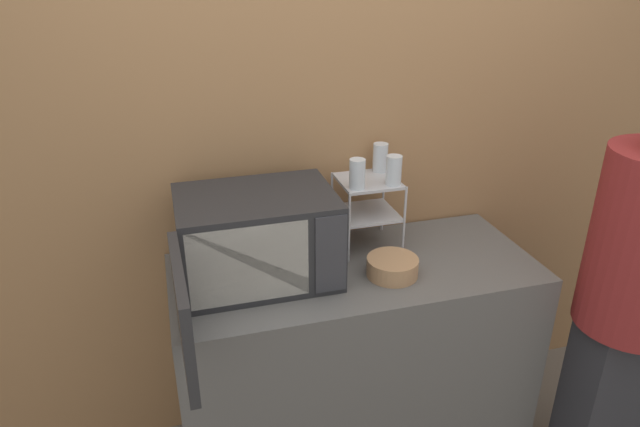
{
  "coord_description": "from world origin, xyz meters",
  "views": [
    {
      "loc": [
        -0.67,
        -1.53,
        2.07
      ],
      "look_at": [
        -0.14,
        0.35,
        1.17
      ],
      "focal_mm": 32.0,
      "sensor_mm": 36.0,
      "label": 1
    }
  ],
  "objects_px": {
    "microwave": "(254,240)",
    "bowl": "(392,267)",
    "dish_rack": "(368,199)",
    "glass_front_right": "(394,170)",
    "glass_front_left": "(357,174)",
    "person": "(636,284)",
    "glass_back_right": "(380,157)"
  },
  "relations": [
    {
      "from": "glass_back_right",
      "to": "glass_front_right",
      "type": "bearing_deg",
      "value": -92.07
    },
    {
      "from": "microwave",
      "to": "glass_front_left",
      "type": "bearing_deg",
      "value": 10.95
    },
    {
      "from": "dish_rack",
      "to": "microwave",
      "type": "bearing_deg",
      "value": -162.69
    },
    {
      "from": "microwave",
      "to": "person",
      "type": "height_order",
      "value": "person"
    },
    {
      "from": "glass_front_left",
      "to": "glass_front_right",
      "type": "relative_size",
      "value": 1.0
    },
    {
      "from": "glass_front_left",
      "to": "person",
      "type": "relative_size",
      "value": 0.07
    },
    {
      "from": "microwave",
      "to": "glass_front_right",
      "type": "xyz_separation_m",
      "value": [
        0.57,
        0.08,
        0.19
      ]
    },
    {
      "from": "microwave",
      "to": "bowl",
      "type": "bearing_deg",
      "value": -11.94
    },
    {
      "from": "person",
      "to": "glass_front_left",
      "type": "bearing_deg",
      "value": 152.48
    },
    {
      "from": "dish_rack",
      "to": "glass_front_right",
      "type": "height_order",
      "value": "glass_front_right"
    },
    {
      "from": "glass_front_right",
      "to": "glass_front_left",
      "type": "bearing_deg",
      "value": 179.2
    },
    {
      "from": "glass_back_right",
      "to": "person",
      "type": "relative_size",
      "value": 0.07
    },
    {
      "from": "microwave",
      "to": "glass_front_left",
      "type": "height_order",
      "value": "glass_front_left"
    },
    {
      "from": "glass_front_right",
      "to": "person",
      "type": "xyz_separation_m",
      "value": [
        0.8,
        -0.49,
        -0.36
      ]
    },
    {
      "from": "bowl",
      "to": "glass_front_right",
      "type": "bearing_deg",
      "value": 70.78
    },
    {
      "from": "dish_rack",
      "to": "glass_front_left",
      "type": "height_order",
      "value": "glass_front_left"
    },
    {
      "from": "glass_front_left",
      "to": "person",
      "type": "distance_m",
      "value": 1.13
    },
    {
      "from": "microwave",
      "to": "bowl",
      "type": "relative_size",
      "value": 4.32
    },
    {
      "from": "dish_rack",
      "to": "person",
      "type": "height_order",
      "value": "person"
    },
    {
      "from": "glass_front_right",
      "to": "person",
      "type": "relative_size",
      "value": 0.07
    },
    {
      "from": "dish_rack",
      "to": "glass_back_right",
      "type": "height_order",
      "value": "glass_back_right"
    },
    {
      "from": "microwave",
      "to": "person",
      "type": "relative_size",
      "value": 0.51
    },
    {
      "from": "microwave",
      "to": "dish_rack",
      "type": "distance_m",
      "value": 0.52
    },
    {
      "from": "bowl",
      "to": "person",
      "type": "distance_m",
      "value": 0.92
    },
    {
      "from": "microwave",
      "to": "glass_back_right",
      "type": "bearing_deg",
      "value": 22.24
    },
    {
      "from": "dish_rack",
      "to": "glass_back_right",
      "type": "bearing_deg",
      "value": 45.05
    },
    {
      "from": "dish_rack",
      "to": "glass_front_left",
      "type": "distance_m",
      "value": 0.18
    },
    {
      "from": "microwave",
      "to": "bowl",
      "type": "xyz_separation_m",
      "value": [
        0.51,
        -0.11,
        -0.13
      ]
    },
    {
      "from": "microwave",
      "to": "bowl",
      "type": "distance_m",
      "value": 0.54
    },
    {
      "from": "microwave",
      "to": "person",
      "type": "distance_m",
      "value": 1.45
    },
    {
      "from": "person",
      "to": "microwave",
      "type": "bearing_deg",
      "value": 163.26
    },
    {
      "from": "glass_front_left",
      "to": "person",
      "type": "height_order",
      "value": "person"
    }
  ]
}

